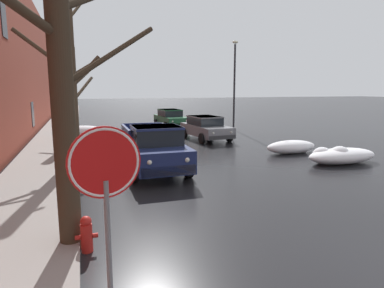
{
  "coord_description": "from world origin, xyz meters",
  "views": [
    {
      "loc": [
        -5.01,
        -3.59,
        3.08
      ],
      "look_at": [
        -0.93,
        8.54,
        0.93
      ],
      "focal_mm": 31.07,
      "sensor_mm": 36.0,
      "label": 1
    }
  ],
  "objects_px": {
    "bare_tree_second_along_sidewalk": "(70,77)",
    "street_lamp_post": "(234,81)",
    "stop_sign_at_corner": "(106,184)",
    "bare_tree_mid_block": "(74,93)",
    "bare_tree_at_the_corner": "(61,63)",
    "fire_hydrant": "(86,234)",
    "pickup_truck_darkblue_approaching_near_lane": "(153,147)",
    "sedan_green_parked_kerbside_mid": "(171,118)",
    "sedan_grey_parked_kerbside_close": "(206,127)"
  },
  "relations": [
    {
      "from": "bare_tree_mid_block",
      "to": "pickup_truck_darkblue_approaching_near_lane",
      "type": "distance_m",
      "value": 8.25
    },
    {
      "from": "stop_sign_at_corner",
      "to": "street_lamp_post",
      "type": "distance_m",
      "value": 21.85
    },
    {
      "from": "bare_tree_at_the_corner",
      "to": "sedan_green_parked_kerbside_mid",
      "type": "xyz_separation_m",
      "value": [
        7.09,
        19.03,
        -2.79
      ]
    },
    {
      "from": "bare_tree_at_the_corner",
      "to": "stop_sign_at_corner",
      "type": "bearing_deg",
      "value": -81.15
    },
    {
      "from": "bare_tree_mid_block",
      "to": "street_lamp_post",
      "type": "height_order",
      "value": "street_lamp_post"
    },
    {
      "from": "bare_tree_mid_block",
      "to": "street_lamp_post",
      "type": "xyz_separation_m",
      "value": [
        11.1,
        2.84,
        0.75
      ]
    },
    {
      "from": "street_lamp_post",
      "to": "fire_hydrant",
      "type": "bearing_deg",
      "value": -123.82
    },
    {
      "from": "bare_tree_second_along_sidewalk",
      "to": "stop_sign_at_corner",
      "type": "xyz_separation_m",
      "value": [
        0.53,
        -10.83,
        -1.42
      ]
    },
    {
      "from": "bare_tree_second_along_sidewalk",
      "to": "bare_tree_mid_block",
      "type": "relative_size",
      "value": 1.31
    },
    {
      "from": "bare_tree_second_along_sidewalk",
      "to": "sedan_grey_parked_kerbside_close",
      "type": "bearing_deg",
      "value": 30.14
    },
    {
      "from": "pickup_truck_darkblue_approaching_near_lane",
      "to": "bare_tree_at_the_corner",
      "type": "bearing_deg",
      "value": -116.97
    },
    {
      "from": "bare_tree_second_along_sidewalk",
      "to": "street_lamp_post",
      "type": "distance_m",
      "value": 13.86
    },
    {
      "from": "bare_tree_at_the_corner",
      "to": "street_lamp_post",
      "type": "height_order",
      "value": "bare_tree_at_the_corner"
    },
    {
      "from": "pickup_truck_darkblue_approaching_near_lane",
      "to": "street_lamp_post",
      "type": "distance_m",
      "value": 13.55
    },
    {
      "from": "bare_tree_at_the_corner",
      "to": "stop_sign_at_corner",
      "type": "height_order",
      "value": "bare_tree_at_the_corner"
    },
    {
      "from": "bare_tree_mid_block",
      "to": "sedan_green_parked_kerbside_mid",
      "type": "xyz_separation_m",
      "value": [
        7.06,
        5.97,
        -2.08
      ]
    },
    {
      "from": "pickup_truck_darkblue_approaching_near_lane",
      "to": "street_lamp_post",
      "type": "xyz_separation_m",
      "value": [
        8.31,
        10.35,
        2.71
      ]
    },
    {
      "from": "fire_hydrant",
      "to": "street_lamp_post",
      "type": "distance_m",
      "value": 19.79
    },
    {
      "from": "fire_hydrant",
      "to": "street_lamp_post",
      "type": "xyz_separation_m",
      "value": [
        10.87,
        16.22,
        3.23
      ]
    },
    {
      "from": "bare_tree_second_along_sidewalk",
      "to": "bare_tree_at_the_corner",
      "type": "bearing_deg",
      "value": -89.68
    },
    {
      "from": "fire_hydrant",
      "to": "pickup_truck_darkblue_approaching_near_lane",
      "type": "bearing_deg",
      "value": 66.49
    },
    {
      "from": "stop_sign_at_corner",
      "to": "sedan_grey_parked_kerbside_close",
      "type": "bearing_deg",
      "value": 65.44
    },
    {
      "from": "stop_sign_at_corner",
      "to": "street_lamp_post",
      "type": "xyz_separation_m",
      "value": [
        10.65,
        19.03,
        1.5
      ]
    },
    {
      "from": "bare_tree_mid_block",
      "to": "stop_sign_at_corner",
      "type": "relative_size",
      "value": 1.95
    },
    {
      "from": "bare_tree_at_the_corner",
      "to": "stop_sign_at_corner",
      "type": "distance_m",
      "value": 3.48
    },
    {
      "from": "pickup_truck_darkblue_approaching_near_lane",
      "to": "stop_sign_at_corner",
      "type": "bearing_deg",
      "value": -105.05
    },
    {
      "from": "bare_tree_at_the_corner",
      "to": "pickup_truck_darkblue_approaching_near_lane",
      "type": "distance_m",
      "value": 6.76
    },
    {
      "from": "fire_hydrant",
      "to": "stop_sign_at_corner",
      "type": "height_order",
      "value": "stop_sign_at_corner"
    },
    {
      "from": "bare_tree_second_along_sidewalk",
      "to": "sedan_green_parked_kerbside_mid",
      "type": "xyz_separation_m",
      "value": [
        7.13,
        11.33,
        -2.76
      ]
    },
    {
      "from": "stop_sign_at_corner",
      "to": "bare_tree_second_along_sidewalk",
      "type": "bearing_deg",
      "value": 92.8
    },
    {
      "from": "bare_tree_second_along_sidewalk",
      "to": "pickup_truck_darkblue_approaching_near_lane",
      "type": "xyz_separation_m",
      "value": [
        2.86,
        -2.16,
        -2.63
      ]
    },
    {
      "from": "fire_hydrant",
      "to": "stop_sign_at_corner",
      "type": "xyz_separation_m",
      "value": [
        0.22,
        -2.8,
        1.74
      ]
    },
    {
      "from": "bare_tree_at_the_corner",
      "to": "fire_hydrant",
      "type": "height_order",
      "value": "bare_tree_at_the_corner"
    },
    {
      "from": "bare_tree_at_the_corner",
      "to": "fire_hydrant",
      "type": "relative_size",
      "value": 9.63
    },
    {
      "from": "fire_hydrant",
      "to": "bare_tree_second_along_sidewalk",
      "type": "bearing_deg",
      "value": 92.2
    },
    {
      "from": "bare_tree_at_the_corner",
      "to": "pickup_truck_darkblue_approaching_near_lane",
      "type": "height_order",
      "value": "bare_tree_at_the_corner"
    },
    {
      "from": "bare_tree_at_the_corner",
      "to": "sedan_green_parked_kerbside_mid",
      "type": "height_order",
      "value": "bare_tree_at_the_corner"
    },
    {
      "from": "bare_tree_second_along_sidewalk",
      "to": "sedan_grey_parked_kerbside_close",
      "type": "height_order",
      "value": "bare_tree_second_along_sidewalk"
    },
    {
      "from": "pickup_truck_darkblue_approaching_near_lane",
      "to": "sedan_green_parked_kerbside_mid",
      "type": "distance_m",
      "value": 14.15
    },
    {
      "from": "sedan_green_parked_kerbside_mid",
      "to": "bare_tree_second_along_sidewalk",
      "type": "bearing_deg",
      "value": -122.21
    },
    {
      "from": "bare_tree_second_along_sidewalk",
      "to": "sedan_grey_parked_kerbside_close",
      "type": "relative_size",
      "value": 1.63
    },
    {
      "from": "stop_sign_at_corner",
      "to": "street_lamp_post",
      "type": "height_order",
      "value": "street_lamp_post"
    },
    {
      "from": "fire_hydrant",
      "to": "bare_tree_mid_block",
      "type": "bearing_deg",
      "value": 91.01
    },
    {
      "from": "bare_tree_mid_block",
      "to": "street_lamp_post",
      "type": "relative_size",
      "value": 0.82
    },
    {
      "from": "sedan_green_parked_kerbside_mid",
      "to": "fire_hydrant",
      "type": "relative_size",
      "value": 6.12
    },
    {
      "from": "bare_tree_mid_block",
      "to": "sedan_grey_parked_kerbside_close",
      "type": "bearing_deg",
      "value": -7.85
    },
    {
      "from": "bare_tree_at_the_corner",
      "to": "sedan_green_parked_kerbside_mid",
      "type": "bearing_deg",
      "value": 69.56
    },
    {
      "from": "bare_tree_second_along_sidewalk",
      "to": "street_lamp_post",
      "type": "height_order",
      "value": "bare_tree_second_along_sidewalk"
    },
    {
      "from": "bare_tree_at_the_corner",
      "to": "bare_tree_mid_block",
      "type": "distance_m",
      "value": 13.07
    },
    {
      "from": "sedan_green_parked_kerbside_mid",
      "to": "fire_hydrant",
      "type": "bearing_deg",
      "value": -109.42
    }
  ]
}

